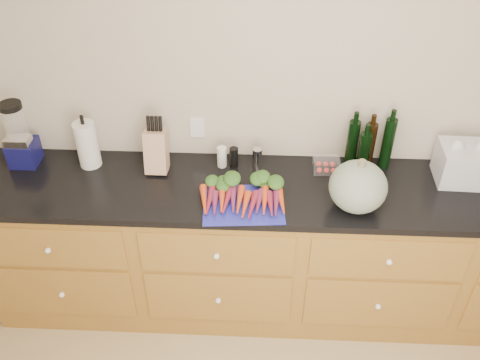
{
  "coord_description": "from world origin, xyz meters",
  "views": [
    {
      "loc": [
        -0.24,
        -0.97,
        2.77
      ],
      "look_at": [
        -0.34,
        1.2,
        1.06
      ],
      "focal_mm": 40.0,
      "sensor_mm": 36.0,
      "label": 1
    }
  ],
  "objects_px": {
    "carrots": "(244,196)",
    "blender_appliance": "(19,138)",
    "cutting_board": "(243,204)",
    "tomato_box": "(326,165)",
    "paper_towel": "(87,145)",
    "squash": "(358,187)",
    "knife_block": "(156,151)"
  },
  "relations": [
    {
      "from": "carrots",
      "to": "blender_appliance",
      "type": "distance_m",
      "value": 1.3
    },
    {
      "from": "paper_towel",
      "to": "tomato_box",
      "type": "bearing_deg",
      "value": 0.43
    },
    {
      "from": "carrots",
      "to": "squash",
      "type": "bearing_deg",
      "value": -1.82
    },
    {
      "from": "cutting_board",
      "to": "paper_towel",
      "type": "height_order",
      "value": "paper_towel"
    },
    {
      "from": "squash",
      "to": "tomato_box",
      "type": "relative_size",
      "value": 2.0
    },
    {
      "from": "blender_appliance",
      "to": "knife_block",
      "type": "height_order",
      "value": "blender_appliance"
    },
    {
      "from": "squash",
      "to": "tomato_box",
      "type": "xyz_separation_m",
      "value": [
        -0.12,
        0.31,
        -0.1
      ]
    },
    {
      "from": "carrots",
      "to": "knife_block",
      "type": "height_order",
      "value": "knife_block"
    },
    {
      "from": "knife_block",
      "to": "tomato_box",
      "type": "xyz_separation_m",
      "value": [
        0.95,
        0.03,
        -0.09
      ]
    },
    {
      "from": "carrots",
      "to": "squash",
      "type": "xyz_separation_m",
      "value": [
        0.58,
        -0.02,
        0.1
      ]
    },
    {
      "from": "cutting_board",
      "to": "carrots",
      "type": "xyz_separation_m",
      "value": [
        0.0,
        0.03,
        0.03
      ]
    },
    {
      "from": "cutting_board",
      "to": "tomato_box",
      "type": "xyz_separation_m",
      "value": [
        0.46,
        0.33,
        0.03
      ]
    },
    {
      "from": "squash",
      "to": "blender_appliance",
      "type": "height_order",
      "value": "blender_appliance"
    },
    {
      "from": "cutting_board",
      "to": "tomato_box",
      "type": "distance_m",
      "value": 0.56
    },
    {
      "from": "blender_appliance",
      "to": "tomato_box",
      "type": "height_order",
      "value": "blender_appliance"
    },
    {
      "from": "cutting_board",
      "to": "blender_appliance",
      "type": "bearing_deg",
      "value": 165.9
    },
    {
      "from": "carrots",
      "to": "blender_appliance",
      "type": "height_order",
      "value": "blender_appliance"
    },
    {
      "from": "cutting_board",
      "to": "blender_appliance",
      "type": "relative_size",
      "value": 1.07
    },
    {
      "from": "cutting_board",
      "to": "blender_appliance",
      "type": "xyz_separation_m",
      "value": [
        -1.27,
        0.32,
        0.17
      ]
    },
    {
      "from": "carrots",
      "to": "tomato_box",
      "type": "bearing_deg",
      "value": 32.94
    },
    {
      "from": "blender_appliance",
      "to": "cutting_board",
      "type": "bearing_deg",
      "value": -14.1
    },
    {
      "from": "squash",
      "to": "paper_towel",
      "type": "xyz_separation_m",
      "value": [
        -1.47,
        0.3,
        0.0
      ]
    },
    {
      "from": "carrots",
      "to": "knife_block",
      "type": "xyz_separation_m",
      "value": [
        -0.5,
        0.27,
        0.09
      ]
    },
    {
      "from": "blender_appliance",
      "to": "paper_towel",
      "type": "xyz_separation_m",
      "value": [
        0.38,
        0.0,
        -0.03
      ]
    },
    {
      "from": "carrots",
      "to": "blender_appliance",
      "type": "xyz_separation_m",
      "value": [
        -1.27,
        0.28,
        0.14
      ]
    },
    {
      "from": "blender_appliance",
      "to": "tomato_box",
      "type": "xyz_separation_m",
      "value": [
        1.72,
        0.01,
        -0.14
      ]
    },
    {
      "from": "squash",
      "to": "blender_appliance",
      "type": "bearing_deg",
      "value": 170.73
    },
    {
      "from": "cutting_board",
      "to": "knife_block",
      "type": "bearing_deg",
      "value": 148.88
    },
    {
      "from": "cutting_board",
      "to": "carrots",
      "type": "bearing_deg",
      "value": 90.0
    },
    {
      "from": "paper_towel",
      "to": "tomato_box",
      "type": "distance_m",
      "value": 1.35
    },
    {
      "from": "carrots",
      "to": "tomato_box",
      "type": "distance_m",
      "value": 0.54
    },
    {
      "from": "tomato_box",
      "to": "cutting_board",
      "type": "bearing_deg",
      "value": -144.07
    }
  ]
}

